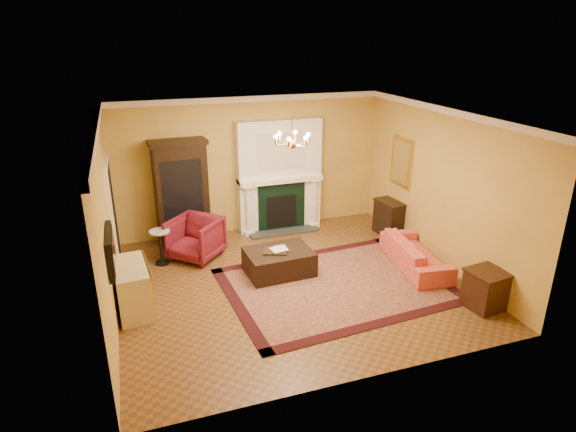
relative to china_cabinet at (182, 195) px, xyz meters
name	(u,v)px	position (x,y,z in m)	size (l,w,h in m)	color
floor	(292,283)	(1.58, -2.49, -1.07)	(6.00, 5.50, 0.02)	brown
ceiling	(292,116)	(1.58, -2.49, 1.95)	(6.00, 5.50, 0.02)	white
wall_back	(251,165)	(1.58, 0.27, 0.44)	(6.00, 0.02, 3.00)	#DCB94F
wall_front	(368,278)	(1.58, -5.25, 0.44)	(6.00, 0.02, 3.00)	#DCB94F
wall_left	(105,226)	(-1.43, -2.49, 0.44)	(0.02, 5.50, 3.00)	#DCB94F
wall_right	(442,187)	(4.59, -2.49, 0.44)	(0.02, 5.50, 3.00)	#DCB94F
fireplace	(279,178)	(2.18, 0.08, 0.13)	(1.90, 0.70, 2.50)	white
crown_molding	(275,111)	(1.58, -1.53, 1.88)	(6.00, 5.50, 0.12)	white
doorway	(113,216)	(-1.37, -0.79, -0.02)	(0.08, 1.05, 2.10)	white
tv_panel	(111,251)	(-1.36, -3.09, 0.29)	(0.09, 0.95, 0.58)	black
gilt_mirror	(401,162)	(4.55, -1.09, 0.59)	(0.06, 0.76, 1.05)	gold
chandelier	(292,141)	(1.58, -2.49, 1.54)	(0.63, 0.55, 0.53)	#C38235
oriental_rug	(335,285)	(2.29, -2.84, -1.06)	(3.85, 2.89, 0.02)	#4F111B
china_cabinet	(182,195)	(0.00, 0.00, 0.00)	(1.06, 0.48, 2.13)	black
wingback_armchair	(195,236)	(0.11, -0.89, -0.60)	(0.90, 0.84, 0.92)	maroon
pedestal_table	(161,245)	(-0.57, -0.96, -0.66)	(0.39, 0.39, 0.70)	black
commode	(133,288)	(-1.15, -2.53, -0.66)	(0.51, 1.07, 0.80)	beige
coral_sofa	(416,249)	(4.05, -2.65, -0.70)	(1.88, 0.55, 0.74)	#DC4946
end_table	(485,290)	(4.30, -4.30, -0.75)	(0.54, 0.54, 0.63)	#33160D
console_table	(389,218)	(4.36, -1.07, -0.69)	(0.38, 0.67, 0.75)	black
leather_ottoman	(279,262)	(1.47, -2.08, -0.82)	(1.20, 0.87, 0.45)	black
ottoman_tray	(275,251)	(1.40, -2.09, -0.58)	(0.43, 0.33, 0.03)	black
book_a	(272,245)	(1.32, -2.13, -0.44)	(0.20, 0.03, 0.27)	gray
book_b	(276,243)	(1.43, -2.07, -0.44)	(0.20, 0.02, 0.27)	gray
topiary_left	(255,169)	(1.61, 0.04, 0.40)	(0.16, 0.16, 0.42)	tan
topiary_right	(305,165)	(2.77, 0.04, 0.39)	(0.15, 0.15, 0.40)	tan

